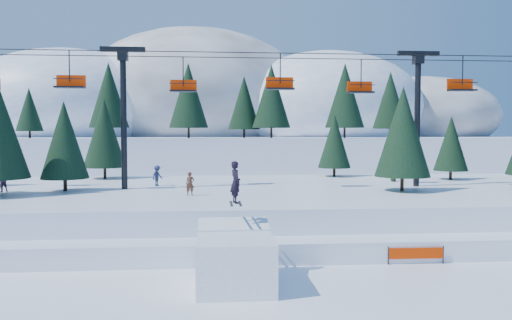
{
  "coord_description": "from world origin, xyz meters",
  "views": [
    {
      "loc": [
        -2.51,
        -18.94,
        6.51
      ],
      "look_at": [
        -0.38,
        6.0,
        5.2
      ],
      "focal_mm": 35.0,
      "sensor_mm": 36.0,
      "label": 1
    }
  ],
  "objects": [
    {
      "name": "ground",
      "position": [
        0.0,
        0.0,
        0.0
      ],
      "size": [
        160.0,
        160.0,
        0.0
      ],
      "primitive_type": "plane",
      "color": "white",
      "rests_on": "ground"
    },
    {
      "name": "mid_shelf",
      "position": [
        0.0,
        18.0,
        1.25
      ],
      "size": [
        70.0,
        22.0,
        2.5
      ],
      "primitive_type": "cube",
      "color": "white",
      "rests_on": "ground"
    },
    {
      "name": "berm",
      "position": [
        0.0,
        8.0,
        0.55
      ],
      "size": [
        70.0,
        6.0,
        1.1
      ],
      "primitive_type": "cube",
      "color": "white",
      "rests_on": "ground"
    },
    {
      "name": "mountain_ridge",
      "position": [
        -5.08,
        73.36,
        9.64
      ],
      "size": [
        119.0,
        60.15,
        26.46
      ],
      "color": "white",
      "rests_on": "ground"
    },
    {
      "name": "jump_kicker",
      "position": [
        -1.62,
        2.15,
        1.22
      ],
      "size": [
        3.21,
        4.4,
        5.28
      ],
      "color": "white",
      "rests_on": "ground"
    },
    {
      "name": "chairlift",
      "position": [
        1.0,
        18.05,
        9.32
      ],
      "size": [
        46.0,
        3.21,
        10.28
      ],
      "color": "black",
      "rests_on": "mid_shelf"
    },
    {
      "name": "conifer_stand",
      "position": [
        0.47,
        18.8,
        6.65
      ],
      "size": [
        62.0,
        16.74,
        8.36
      ],
      "color": "black",
      "rests_on": "mid_shelf"
    },
    {
      "name": "distant_skiers",
      "position": [
        -6.5,
        18.38,
        3.31
      ],
      "size": [
        30.55,
        8.94,
        1.75
      ],
      "color": "#542F1F",
      "rests_on": "mid_shelf"
    },
    {
      "name": "banner_near",
      "position": [
        7.56,
        4.91,
        0.54
      ],
      "size": [
        2.86,
        0.13,
        0.9
      ],
      "color": "black",
      "rests_on": "ground"
    },
    {
      "name": "banner_far",
      "position": [
        8.67,
        5.97,
        0.54
      ],
      "size": [
        2.79,
        0.68,
        0.9
      ],
      "color": "black",
      "rests_on": "ground"
    }
  ]
}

